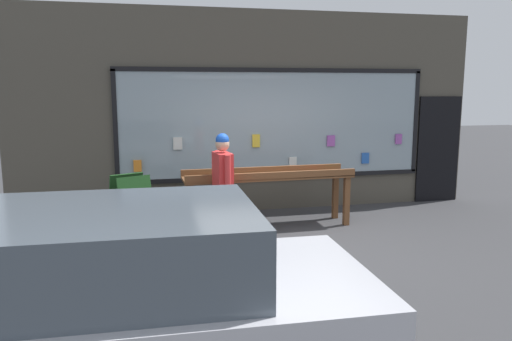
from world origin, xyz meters
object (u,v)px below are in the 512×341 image
display_table_main (268,180)px  small_dog (251,221)px  sandwich_board_sign (131,207)px  parked_car (99,299)px  person_browsing (223,179)px

display_table_main → small_dog: bearing=-122.2°
display_table_main → sandwich_board_sign: sandwich_board_sign is taller
small_dog → parked_car: parked_car is taller
sandwich_board_sign → parked_car: bearing=-114.7°
parked_car → person_browsing: bearing=68.9°
sandwich_board_sign → person_browsing: bearing=-36.2°
display_table_main → parked_car: (-2.32, -4.14, -0.04)m
display_table_main → parked_car: parked_car is taller
parked_car → display_table_main: bearing=62.1°
small_dog → parked_car: 3.95m
small_dog → sandwich_board_sign: bearing=70.6°
person_browsing → sandwich_board_sign: 1.46m
person_browsing → small_dog: size_ratio=2.58×
display_table_main → small_dog: display_table_main is taller
display_table_main → parked_car: 4.74m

